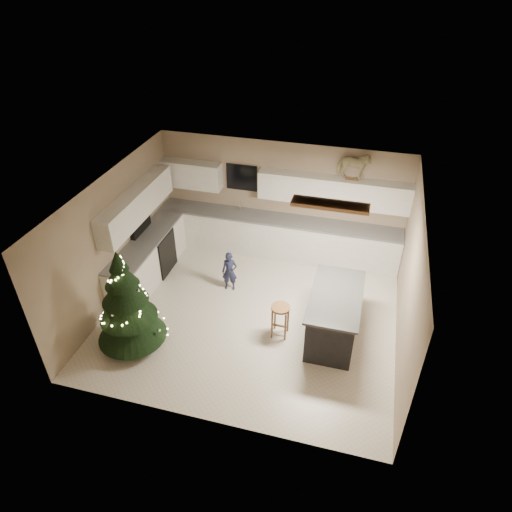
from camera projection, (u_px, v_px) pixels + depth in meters
The scene contains 8 objects.
ground_plane at pixel (251, 314), 8.95m from camera, with size 5.50×5.50×0.00m, color beige.
room_shell at pixel (252, 239), 7.95m from camera, with size 5.52×5.02×2.61m.
cabinetry at pixel (231, 232), 10.02m from camera, with size 5.50×3.20×2.00m.
island at pixel (334, 315), 8.20m from camera, with size 0.90×1.70×0.95m.
bar_stool at pixel (280, 314), 8.21m from camera, with size 0.35×0.35×0.66m.
christmas_tree at pixel (127, 308), 7.84m from camera, with size 1.26×1.21×2.01m.
toddler at pixel (230, 271), 9.37m from camera, with size 0.32×0.21×0.87m, color black.
rocking_horse at pixel (354, 166), 9.16m from camera, with size 0.69×0.33×0.60m.
Camera 1 is at (1.84, -6.46, 6.02)m, focal length 32.00 mm.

